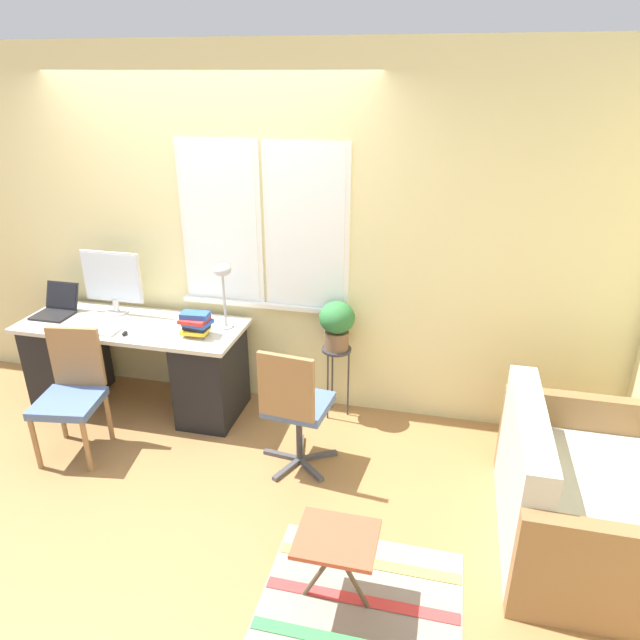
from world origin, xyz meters
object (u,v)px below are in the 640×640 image
desk_chair_wooden (71,391)px  plant_stand (336,358)px  office_chair_swivel (295,405)px  keyboard (92,330)px  folding_stool (336,543)px  couch_loveseat (573,501)px  book_stack (196,324)px  laptop (56,308)px  desk_lamp (223,277)px  potted_plant (337,322)px  monitor (112,280)px  mouse (125,333)px

desk_chair_wooden → plant_stand: bearing=18.2°
desk_chair_wooden → office_chair_swivel: office_chair_swivel is taller
keyboard → folding_stool: 2.51m
couch_loveseat → office_chair_swivel: bearing=80.9°
keyboard → plant_stand: size_ratio=0.71×
book_stack → plant_stand: size_ratio=0.38×
keyboard → couch_loveseat: 3.41m
laptop → office_chair_swivel: bearing=-13.9°
laptop → desk_lamp: (1.40, 0.08, 0.35)m
office_chair_swivel → keyboard: bearing=-4.2°
desk_lamp → potted_plant: bearing=8.6°
keyboard → folding_stool: bearing=-31.2°
monitor → desk_lamp: monitor is taller
keyboard → book_stack: (0.79, 0.11, 0.08)m
book_stack → folding_stool: book_stack is taller
book_stack → folding_stool: (1.34, -1.39, -0.43)m
desk_lamp → book_stack: bearing=-128.9°
potted_plant → laptop: bearing=-174.9°
laptop → monitor: size_ratio=0.61×
laptop → desk_lamp: size_ratio=0.62×
folding_stool → book_stack: bearing=133.8°
folding_stool → mouse: bearing=145.4°
couch_loveseat → potted_plant: potted_plant is taller
potted_plant → monitor: bearing=-177.7°
desk_chair_wooden → mouse: bearing=56.6°
monitor → potted_plant: 1.79m
mouse → book_stack: book_stack is taller
book_stack → desk_chair_wooden: book_stack is taller
couch_loveseat → mouse: bearing=79.7°
monitor → book_stack: bearing=-17.0°
keyboard → couch_loveseat: bearing=-9.7°
monitor → desk_chair_wooden: monitor is taller
laptop → potted_plant: (2.23, 0.20, 0.02)m
potted_plant → plant_stand: bearing=0.0°
couch_loveseat → folding_stool: couch_loveseat is taller
laptop → folding_stool: size_ratio=0.71×
desk_chair_wooden → plant_stand: 1.90m
monitor → mouse: bearing=-51.9°
laptop → desk_lamp: desk_lamp is taller
keyboard → desk_lamp: desk_lamp is taller
monitor → mouse: monitor is taller
monitor → office_chair_swivel: monitor is taller
monitor → potted_plant: size_ratio=1.36×
plant_stand → couch_loveseat: bearing=-32.3°
folding_stool → desk_chair_wooden: bearing=157.5°
laptop → monitor: 0.52m
plant_stand → desk_lamp: bearing=-171.4°
mouse → plant_stand: bearing=16.1°
mouse → potted_plant: bearing=16.1°
keyboard → mouse: mouse is taller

